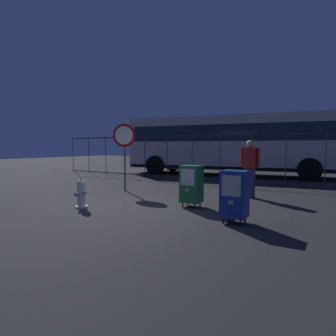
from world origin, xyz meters
TOP-DOWN VIEW (x-y plane):
  - ground_plane at (0.00, 0.00)m, footprint 60.00×60.00m
  - fire_hydrant at (-1.02, -0.66)m, footprint 0.33×0.32m
  - newspaper_box_primary at (1.19, 0.84)m, footprint 0.48×0.42m
  - newspaper_box_secondary at (2.56, -0.05)m, footprint 0.48×0.42m
  - stop_sign at (-1.82, 1.91)m, footprint 0.71×0.31m
  - pedestrian at (2.05, 2.91)m, footprint 0.55×0.22m
  - fence_barrier at (-0.00, 5.86)m, footprint 18.03×0.04m
  - bus_near at (-0.62, 8.86)m, footprint 10.74×3.92m

SIDE VIEW (x-z plane):
  - ground_plane at x=0.00m, z-range 0.00..0.00m
  - fire_hydrant at x=-1.02m, z-range -0.02..0.72m
  - newspaper_box_primary at x=1.19m, z-range 0.06..1.08m
  - newspaper_box_secondary at x=2.56m, z-range 0.06..1.08m
  - pedestrian at x=2.05m, z-range 0.11..1.78m
  - fence_barrier at x=0.00m, z-range 0.02..2.02m
  - stop_sign at x=-1.82m, z-range 0.49..2.72m
  - bus_near at x=-0.62m, z-range 0.21..3.21m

